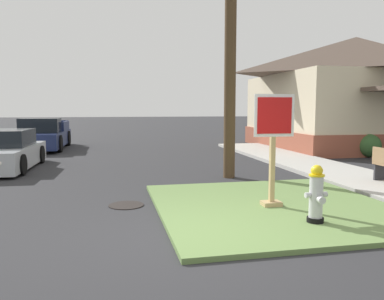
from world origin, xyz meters
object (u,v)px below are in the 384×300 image
object	(u,v)px
utility_pole	(231,2)
fire_hydrant	(316,195)
stop_sign	(273,151)
parked_sedan_silver	(3,152)
manhole_cover	(126,205)
pickup_truck_navy	(43,136)

from	to	relation	value
utility_pole	fire_hydrant	bearing A→B (deg)	-89.74
stop_sign	fire_hydrant	bearing A→B (deg)	-76.99
parked_sedan_silver	utility_pole	world-z (taller)	utility_pole
fire_hydrant	parked_sedan_silver	distance (m)	10.06
fire_hydrant	parked_sedan_silver	bearing A→B (deg)	131.21
fire_hydrant	manhole_cover	bearing A→B (deg)	145.44
pickup_truck_navy	utility_pole	distance (m)	11.74
fire_hydrant	parked_sedan_silver	xyz separation A→B (m)	(-6.63, 7.57, 0.01)
manhole_cover	utility_pole	xyz separation A→B (m)	(2.96, 2.60, 4.75)
manhole_cover	pickup_truck_navy	world-z (taller)	pickup_truck_navy
manhole_cover	parked_sedan_silver	distance (m)	6.63
stop_sign	parked_sedan_silver	distance (m)	9.05
parked_sedan_silver	manhole_cover	bearing A→B (deg)	-56.54
manhole_cover	parked_sedan_silver	world-z (taller)	parked_sedan_silver
fire_hydrant	pickup_truck_navy	bearing A→B (deg)	115.04
parked_sedan_silver	stop_sign	bearing A→B (deg)	-45.25
fire_hydrant	pickup_truck_navy	size ratio (longest dim) A/B	0.18
fire_hydrant	utility_pole	xyz separation A→B (m)	(-0.02, 4.65, 4.23)
fire_hydrant	utility_pole	world-z (taller)	utility_pole
fire_hydrant	stop_sign	bearing A→B (deg)	103.01
manhole_cover	pickup_truck_navy	xyz separation A→B (m)	(-3.38, 11.57, 0.61)
manhole_cover	utility_pole	size ratio (longest dim) A/B	0.08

